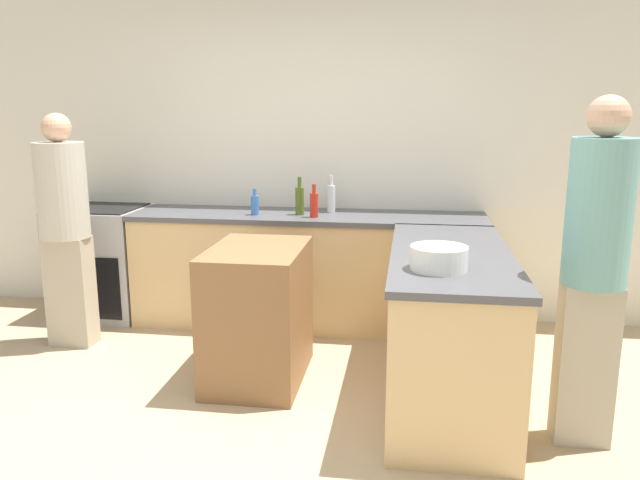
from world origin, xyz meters
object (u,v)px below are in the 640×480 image
Objects in this scene: person_by_range at (65,223)px; person_at_peninsula at (595,261)px; vinegar_bottle_clear at (331,198)px; mixing_bowl at (439,258)px; island_table at (258,314)px; olive_oil_bottle at (300,200)px; range_oven at (102,261)px; hot_sauce_bottle at (314,204)px; water_bottle_blue at (255,204)px.

person_at_peninsula reaches higher than person_by_range.
vinegar_bottle_clear is 0.18× the size of person_by_range.
mixing_bowl is at bearing -18.92° from person_by_range.
island_table is 1.32m from mixing_bowl.
island_table is 1.34m from vinegar_bottle_clear.
mixing_bowl reaches higher than island_table.
island_table is 2.95× the size of olive_oil_bottle.
island_table is (1.60, -1.06, -0.02)m from range_oven.
range_oven is 3.63× the size of hot_sauce_bottle.
range_oven is 1.90m from hot_sauce_bottle.
person_by_range is at bearing -157.73° from olive_oil_bottle.
vinegar_bottle_clear is 2.27m from person_at_peninsula.
olive_oil_bottle is 0.17× the size of person_by_range.
vinegar_bottle_clear is 1.98m from person_by_range.
person_at_peninsula is at bearing -15.53° from island_table.
range_oven is 4.45× the size of water_bottle_blue.
person_by_range reaches higher than olive_oil_bottle.
person_at_peninsula reaches higher than range_oven.
person_by_range is at bearing 165.14° from person_at_peninsula.
water_bottle_blue is 0.35m from olive_oil_bottle.
vinegar_bottle_clear is at bearing 23.57° from person_by_range.
hot_sauce_bottle is at bearing 17.85° from person_by_range.
vinegar_bottle_clear reaches higher than mixing_bowl.
olive_oil_bottle is at bearing 123.15° from mixing_bowl.
range_oven is 1.78m from olive_oil_bottle.
person_by_range is at bearing 165.97° from island_table.
water_bottle_blue is 0.12× the size of person_at_peninsula.
olive_oil_bottle is (-0.13, 0.10, 0.02)m from hot_sauce_bottle.
person_at_peninsula is (1.53, -1.68, -0.04)m from vinegar_bottle_clear.
mixing_bowl is 1.00× the size of vinegar_bottle_clear.
hot_sauce_bottle reaches higher than range_oven.
mixing_bowl is 0.76m from person_at_peninsula.
hot_sauce_bottle is at bearing -37.25° from olive_oil_bottle.
range_oven is 3.10× the size of mixing_bowl.
person_at_peninsula is at bearing -0.12° from mixing_bowl.
range_oven is 2.00m from vinegar_bottle_clear.
water_bottle_blue is (-0.25, 0.96, 0.55)m from island_table.
olive_oil_bottle reaches higher than water_bottle_blue.
vinegar_bottle_clear is (1.91, 0.11, 0.56)m from range_oven.
range_oven is at bearing 146.49° from island_table.
water_bottle_blue is 0.82× the size of hot_sauce_bottle.
water_bottle_blue is at bearing -160.53° from vinegar_bottle_clear.
range_oven is 0.51× the size of person_at_peninsula.
person_by_range reaches higher than range_oven.
vinegar_bottle_clear reaches higher than water_bottle_blue.
person_at_peninsula reaches higher than mixing_bowl.
island_table is at bearing 154.84° from mixing_bowl.
hot_sauce_bottle is at bearing -4.61° from water_bottle_blue.
hot_sauce_bottle is at bearing 138.63° from person_at_peninsula.
range_oven is 0.54× the size of person_by_range.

